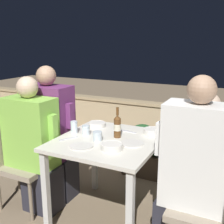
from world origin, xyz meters
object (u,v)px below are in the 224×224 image
Objects in this scene: chair_left_near at (18,151)px; person_navy_jumper at (198,164)px; person_purple_stripe at (52,133)px; chair_left_far at (36,142)px; person_green_blouse at (34,146)px; person_white_polo at (191,172)px; chair_right_near at (220,197)px; beer_bottle at (117,126)px.

person_navy_jumper is (1.61, 0.33, 0.05)m from chair_left_near.
chair_left_far is at bearing 180.00° from person_purple_stripe.
person_white_polo reaches higher than person_green_blouse.
chair_left_far is 0.78× the size of person_navy_jumper.
person_purple_stripe is 1.65m from chair_right_near.
person_navy_jumper is 0.73m from beer_bottle.
chair_right_near is at bearing -9.64° from person_purple_stripe.
person_purple_stripe is 1.12× the size of person_navy_jumper.
chair_right_near is (1.61, -0.00, -0.09)m from person_green_blouse.
person_white_polo reaches higher than person_purple_stripe.
person_green_blouse is 4.80× the size of beer_bottle.
chair_right_near is (1.83, -0.28, 0.00)m from chair_left_far.
chair_right_near is at bearing -14.37° from beer_bottle.
person_white_polo is at bearing -18.48° from beer_bottle.
chair_right_near is (1.82, -0.00, 0.00)m from chair_left_near.
chair_right_near is at bearing -58.40° from person_navy_jumper.
beer_bottle is at bearing -3.08° from chair_left_far.
person_green_blouse is 0.95× the size of person_purple_stripe.
chair_left_far is at bearing -177.94° from person_navy_jumper.
chair_left_near is at bearing -166.71° from beer_bottle.
person_navy_jumper reaches higher than chair_left_far.
beer_bottle is (0.95, -0.05, 0.32)m from chair_left_far.
person_green_blouse is 1.41m from person_white_polo.
chair_right_near is 0.25m from person_white_polo.
person_white_polo is (1.61, -0.00, 0.14)m from chair_left_near.
person_white_polo is 5.14× the size of beer_bottle.
chair_left_near is 0.78× the size of person_navy_jumper.
person_purple_stripe is (-0.01, 0.27, 0.04)m from person_green_blouse.
chair_left_far is (-0.01, 0.27, 0.00)m from chair_left_near.
chair_left_near is 0.22m from person_green_blouse.
person_white_polo reaches higher than chair_right_near.
person_navy_jumper reaches higher than beer_bottle.
person_green_blouse is at bearing -51.54° from chair_left_far.
chair_left_near is 0.70× the size of person_purple_stripe.
chair_left_near is 0.36m from person_purple_stripe.
chair_left_far is 1.65m from person_white_polo.
chair_left_near is 0.27m from chair_left_far.
chair_left_near is 1.62m from person_white_polo.
chair_right_near is (1.62, -0.28, -0.12)m from person_purple_stripe.
person_white_polo is at bearing -0.08° from person_green_blouse.
person_green_blouse is at bearing 179.93° from chair_right_near.
person_navy_jumper reaches higher than chair_left_near.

